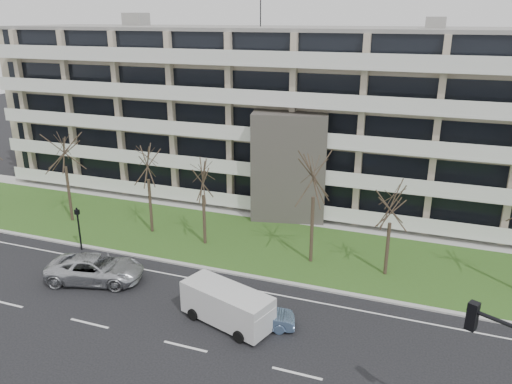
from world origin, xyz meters
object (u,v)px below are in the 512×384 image
at_px(pedestrian_signal, 78,223).
at_px(white_van, 228,303).
at_px(silver_pickup, 95,269).
at_px(blue_sedan, 259,317).

bearing_deg(pedestrian_signal, white_van, -12.22).
distance_m(silver_pickup, pedestrian_signal, 5.32).
height_order(silver_pickup, pedestrian_signal, pedestrian_signal).
distance_m(silver_pickup, white_van, 9.98).
relative_size(blue_sedan, white_van, 0.68).
bearing_deg(blue_sedan, silver_pickup, 66.95).
height_order(silver_pickup, white_van, white_van).
relative_size(silver_pickup, white_van, 1.07).
bearing_deg(silver_pickup, white_van, -112.70).
relative_size(silver_pickup, pedestrian_signal, 1.86).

